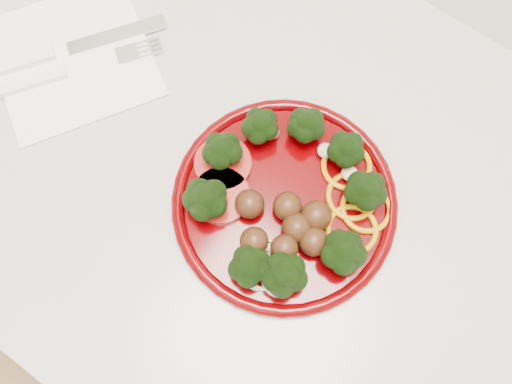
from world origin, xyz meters
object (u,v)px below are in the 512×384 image
Objects in this scene: knife at (49,54)px; fork at (52,76)px; plate at (286,201)px; napkin at (73,58)px.

fork is at bearing -97.00° from knife.
plate is at bearing -53.04° from knife.
plate is at bearing -49.28° from fork.
plate is 1.42× the size of fork.
fork is (-0.30, -0.03, -0.01)m from plate.
plate reaches higher than knife.
knife reaches higher than napkin.
knife reaches higher than fork.
plate is 0.30m from napkin.
knife is 0.03m from fork.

